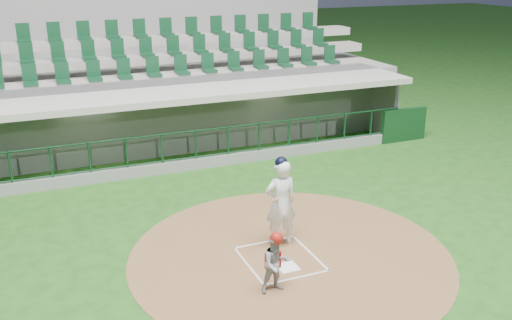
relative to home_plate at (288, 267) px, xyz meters
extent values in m
plane|color=#1C4B15|center=(0.00, 0.70, -0.02)|extent=(120.00, 120.00, 0.00)
cylinder|color=brown|center=(0.30, 0.50, -0.02)|extent=(7.20, 7.20, 0.01)
cube|color=white|center=(0.00, 0.00, 0.00)|extent=(0.43, 0.43, 0.02)
cube|color=silver|center=(-0.75, 0.40, 0.00)|extent=(0.05, 1.80, 0.01)
cube|color=white|center=(0.75, 0.40, 0.00)|extent=(0.05, 1.80, 0.01)
cube|color=white|center=(0.00, 1.25, 0.00)|extent=(1.55, 0.05, 0.01)
cube|color=silver|center=(0.00, -0.45, 0.00)|extent=(1.55, 0.05, 0.01)
cube|color=gray|center=(0.00, 8.20, -0.57)|extent=(15.00, 3.00, 0.10)
cube|color=gray|center=(0.00, 9.80, 0.83)|extent=(15.00, 0.20, 2.70)
cube|color=#B5AFA0|center=(0.00, 9.68, 1.08)|extent=(13.50, 0.04, 0.90)
cube|color=gray|center=(7.50, 8.20, 0.83)|extent=(0.20, 3.00, 2.70)
cube|color=#A4A194|center=(0.00, 7.95, 2.28)|extent=(15.40, 3.50, 0.20)
cube|color=slate|center=(0.00, 6.65, 0.13)|extent=(15.00, 0.15, 0.40)
cube|color=black|center=(0.00, 6.65, 1.70)|extent=(15.00, 0.01, 0.95)
cube|color=brown|center=(0.00, 9.25, -0.30)|extent=(12.75, 0.40, 0.45)
cube|color=white|center=(-3.00, 8.20, 2.15)|extent=(1.30, 0.35, 0.04)
cube|color=white|center=(3.00, 8.20, 2.15)|extent=(1.30, 0.35, 0.04)
cube|color=black|center=(7.80, 6.60, 0.58)|extent=(1.80, 0.18, 1.20)
imported|color=#A21116|center=(-5.52, 8.77, 0.30)|extent=(1.20, 0.91, 1.65)
imported|color=maroon|center=(-2.19, 8.96, 0.31)|extent=(1.06, 0.70, 1.67)
imported|color=#B21413|center=(0.84, 9.16, 0.28)|extent=(0.92, 0.76, 1.61)
imported|color=#AB121E|center=(3.87, 9.13, 0.42)|extent=(1.83, 0.89, 1.89)
cube|color=gray|center=(0.00, 11.45, 1.13)|extent=(17.00, 6.50, 2.50)
cube|color=gray|center=(0.00, 9.95, 2.28)|extent=(16.60, 0.95, 0.30)
cube|color=gray|center=(0.00, 10.90, 2.83)|extent=(16.60, 0.95, 0.30)
cube|color=gray|center=(0.00, 11.85, 3.38)|extent=(16.60, 0.95, 0.30)
cube|color=slate|center=(0.00, 14.80, 2.50)|extent=(17.00, 0.25, 5.05)
imported|color=white|center=(0.31, 1.06, 1.02)|extent=(0.75, 0.50, 2.06)
sphere|color=black|center=(0.31, 1.06, 1.99)|extent=(0.28, 0.28, 0.28)
cylinder|color=#9D7347|center=(0.06, 0.81, 1.23)|extent=(0.58, 0.79, 0.39)
imported|color=#98989E|center=(-0.61, -0.71, 0.59)|extent=(0.59, 0.46, 1.21)
sphere|color=maroon|center=(-0.61, -0.71, 1.15)|extent=(0.26, 0.26, 0.26)
cube|color=#A11116|center=(-0.61, -0.56, 0.60)|extent=(0.32, 0.10, 0.35)
camera|label=1|loc=(-4.76, -9.66, 6.23)|focal=40.00mm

